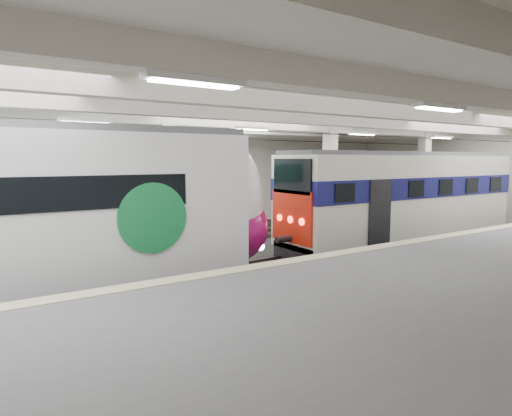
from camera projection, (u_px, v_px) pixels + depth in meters
station_hall at (314, 176)px, 13.37m from camera, size 36.00×24.00×5.75m
modern_emu at (42, 218)px, 10.87m from camera, size 14.51×2.99×4.65m
older_rer at (403, 197)px, 18.44m from camera, size 12.21×2.70×4.08m
far_train at (8, 195)px, 15.19m from camera, size 15.31×3.25×4.83m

